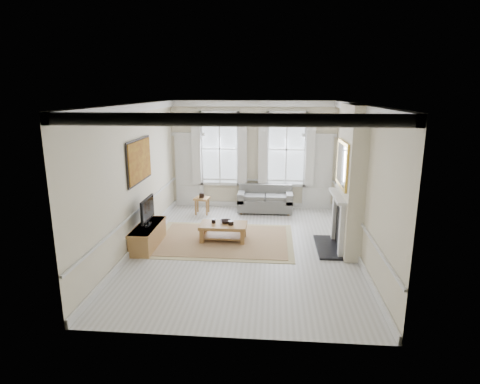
# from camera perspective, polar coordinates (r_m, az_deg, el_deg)

# --- Properties ---
(floor) EXTENTS (7.20, 7.20, 0.00)m
(floor) POSITION_cam_1_polar(r_m,az_deg,el_deg) (9.73, 0.65, -8.03)
(floor) COLOR #B7B5AD
(floor) RESTS_ON ground
(ceiling) EXTENTS (7.20, 7.20, 0.00)m
(ceiling) POSITION_cam_1_polar(r_m,az_deg,el_deg) (9.01, 0.71, 12.42)
(ceiling) COLOR white
(ceiling) RESTS_ON back_wall
(back_wall) EXTENTS (5.20, 0.00, 5.20)m
(back_wall) POSITION_cam_1_polar(r_m,az_deg,el_deg) (12.75, 1.84, 5.27)
(back_wall) COLOR beige
(back_wall) RESTS_ON floor
(left_wall) EXTENTS (0.00, 7.20, 7.20)m
(left_wall) POSITION_cam_1_polar(r_m,az_deg,el_deg) (9.75, -14.76, 2.01)
(left_wall) COLOR beige
(left_wall) RESTS_ON floor
(right_wall) EXTENTS (0.00, 7.20, 7.20)m
(right_wall) POSITION_cam_1_polar(r_m,az_deg,el_deg) (9.40, 16.69, 1.44)
(right_wall) COLOR beige
(right_wall) RESTS_ON floor
(window_left) EXTENTS (1.26, 0.20, 2.20)m
(window_left) POSITION_cam_1_polar(r_m,az_deg,el_deg) (12.77, -2.90, 6.17)
(window_left) COLOR #B2BCC6
(window_left) RESTS_ON back_wall
(window_right) EXTENTS (1.26, 0.20, 2.20)m
(window_right) POSITION_cam_1_polar(r_m,az_deg,el_deg) (12.66, 6.61, 6.03)
(window_right) COLOR #B2BCC6
(window_right) RESTS_ON back_wall
(door_left) EXTENTS (0.90, 0.08, 2.30)m
(door_left) POSITION_cam_1_polar(r_m,az_deg,el_deg) (13.07, -7.21, 2.93)
(door_left) COLOR silver
(door_left) RESTS_ON floor
(door_right) EXTENTS (0.90, 0.08, 2.30)m
(door_right) POSITION_cam_1_polar(r_m,az_deg,el_deg) (12.87, 10.97, 2.61)
(door_right) COLOR silver
(door_right) RESTS_ON floor
(painting) EXTENTS (0.05, 1.66, 1.06)m
(painting) POSITION_cam_1_polar(r_m,az_deg,el_deg) (9.95, -14.10, 4.35)
(painting) COLOR #A97D1C
(painting) RESTS_ON left_wall
(chimney_breast) EXTENTS (0.35, 1.70, 3.38)m
(chimney_breast) POSITION_cam_1_polar(r_m,az_deg,el_deg) (9.56, 15.43, 1.73)
(chimney_breast) COLOR beige
(chimney_breast) RESTS_ON floor
(hearth) EXTENTS (0.55, 1.50, 0.05)m
(hearth) POSITION_cam_1_polar(r_m,az_deg,el_deg) (9.97, 12.37, -7.64)
(hearth) COLOR black
(hearth) RESTS_ON floor
(fireplace) EXTENTS (0.21, 1.45, 1.33)m
(fireplace) POSITION_cam_1_polar(r_m,az_deg,el_deg) (9.77, 13.76, -3.78)
(fireplace) COLOR silver
(fireplace) RESTS_ON floor
(mirror) EXTENTS (0.06, 1.26, 1.06)m
(mirror) POSITION_cam_1_polar(r_m,az_deg,el_deg) (9.45, 14.29, 3.83)
(mirror) COLOR gold
(mirror) RESTS_ON chimney_breast
(sofa) EXTENTS (1.68, 0.82, 0.82)m
(sofa) POSITION_cam_1_polar(r_m,az_deg,el_deg) (12.54, 3.60, -1.23)
(sofa) COLOR slate
(sofa) RESTS_ON floor
(side_table) EXTENTS (0.49, 0.49, 0.51)m
(side_table) POSITION_cam_1_polar(r_m,az_deg,el_deg) (12.33, -5.42, -1.27)
(side_table) COLOR brown
(side_table) RESTS_ON floor
(rug) EXTENTS (3.50, 2.60, 0.02)m
(rug) POSITION_cam_1_polar(r_m,az_deg,el_deg) (10.22, -2.38, -6.83)
(rug) COLOR tan
(rug) RESTS_ON floor
(coffee_table) EXTENTS (1.18, 0.69, 0.44)m
(coffee_table) POSITION_cam_1_polar(r_m,az_deg,el_deg) (10.10, -2.40, -5.00)
(coffee_table) COLOR brown
(coffee_table) RESTS_ON rug
(ceramic_pot_a) EXTENTS (0.10, 0.10, 0.10)m
(ceramic_pot_a) POSITION_cam_1_polar(r_m,az_deg,el_deg) (10.14, -3.77, -4.15)
(ceramic_pot_a) COLOR black
(ceramic_pot_a) RESTS_ON coffee_table
(ceramic_pot_b) EXTENTS (0.14, 0.14, 0.10)m
(ceramic_pot_b) POSITION_cam_1_polar(r_m,az_deg,el_deg) (9.99, -1.30, -4.42)
(ceramic_pot_b) COLOR black
(ceramic_pot_b) RESTS_ON coffee_table
(bowl) EXTENTS (0.32, 0.32, 0.07)m
(bowl) POSITION_cam_1_polar(r_m,az_deg,el_deg) (10.16, -2.05, -4.22)
(bowl) COLOR black
(bowl) RESTS_ON coffee_table
(tv_stand) EXTENTS (0.48, 1.51, 0.54)m
(tv_stand) POSITION_cam_1_polar(r_m,az_deg,el_deg) (10.00, -12.94, -6.11)
(tv_stand) COLOR brown
(tv_stand) RESTS_ON floor
(tv) EXTENTS (0.08, 0.90, 0.68)m
(tv) POSITION_cam_1_polar(r_m,az_deg,el_deg) (9.79, -13.03, -2.47)
(tv) COLOR black
(tv) RESTS_ON tv_stand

